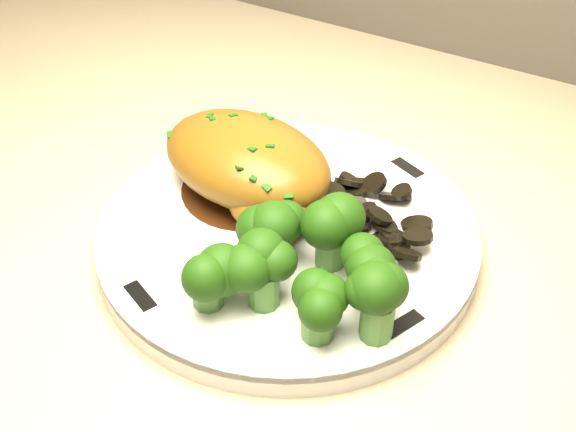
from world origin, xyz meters
The scene contains 9 objects.
plate centered at (-0.29, 1.61, 0.99)m, with size 0.29×0.29×0.02m, color silver.
rim_accent_0 centered at (-0.24, 1.72, 1.00)m, with size 0.03×0.01×0.00m, color black.
rim_accent_1 centered at (-0.40, 1.66, 1.00)m, with size 0.03×0.01×0.00m, color black.
rim_accent_2 centered at (-0.34, 1.49, 1.00)m, with size 0.03×0.01×0.00m, color black.
rim_accent_3 centered at (-0.17, 1.56, 1.00)m, with size 0.03×0.01×0.00m, color black.
gravy_pool centered at (-0.34, 1.63, 1.00)m, with size 0.11×0.11×0.00m, color #351909.
chicken_breast centered at (-0.34, 1.63, 1.03)m, with size 0.16×0.12×0.06m.
mushroom_pile centered at (-0.24, 1.64, 1.00)m, with size 0.10×0.08×0.03m.
broccoli_florets centered at (-0.24, 1.55, 1.03)m, with size 0.14×0.11×0.05m.
Camera 1 is at (-0.07, 1.25, 1.35)m, focal length 45.00 mm.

